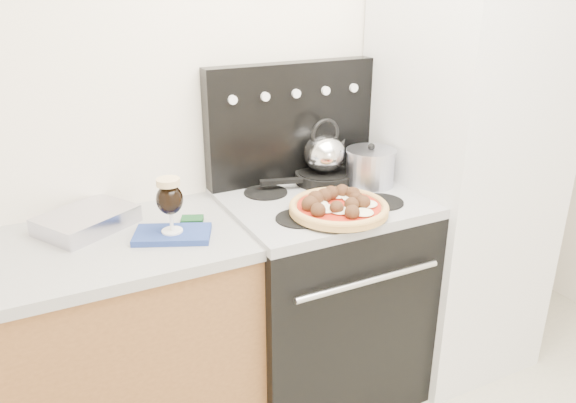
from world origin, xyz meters
TOP-DOWN VIEW (x-y plane):
  - room_shell at (0.00, 0.29)m, footprint 3.52×3.01m
  - base_cabinet at (-1.02, 1.20)m, footprint 1.45×0.60m
  - countertop at (-1.02, 1.20)m, footprint 1.48×0.63m
  - stove_body at (0.08, 1.18)m, footprint 0.76×0.65m
  - cooktop at (0.08, 1.18)m, footprint 0.76×0.65m
  - backguard at (0.08, 1.45)m, footprint 0.76×0.08m
  - fridge at (0.78, 1.15)m, footprint 0.64×0.68m
  - foil_sheet at (-0.80, 1.34)m, footprint 0.39×0.36m
  - oven_mitt at (-0.55, 1.13)m, footprint 0.30×0.24m
  - beer_glass at (-0.55, 1.13)m, footprint 0.12×0.12m
  - pizza_pan at (0.05, 1.00)m, footprint 0.34×0.34m
  - pizza at (0.05, 1.00)m, footprint 0.41×0.41m
  - skillet at (0.18, 1.33)m, footprint 0.31×0.31m
  - tea_kettle at (0.18, 1.33)m, footprint 0.20×0.20m
  - stock_pot at (0.34, 1.22)m, footprint 0.21×0.21m

SIDE VIEW (x-z plane):
  - base_cabinet at x=-1.02m, z-range 0.00..0.86m
  - stove_body at x=0.08m, z-range 0.00..0.88m
  - countertop at x=-1.02m, z-range 0.86..0.90m
  - cooktop at x=0.08m, z-range 0.88..0.92m
  - oven_mitt at x=-0.55m, z-range 0.90..0.92m
  - pizza_pan at x=0.05m, z-range 0.92..0.93m
  - foil_sheet at x=-0.80m, z-range 0.90..0.96m
  - skillet at x=0.18m, z-range 0.92..0.96m
  - fridge at x=0.78m, z-range 0.00..1.90m
  - pizza at x=0.05m, z-range 0.93..0.98m
  - stock_pot at x=0.34m, z-range 0.92..1.07m
  - beer_glass at x=-0.55m, z-range 0.92..1.12m
  - tea_kettle at x=0.18m, z-range 0.96..1.16m
  - backguard at x=0.08m, z-range 0.92..1.42m
  - room_shell at x=0.00m, z-range -0.01..2.51m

